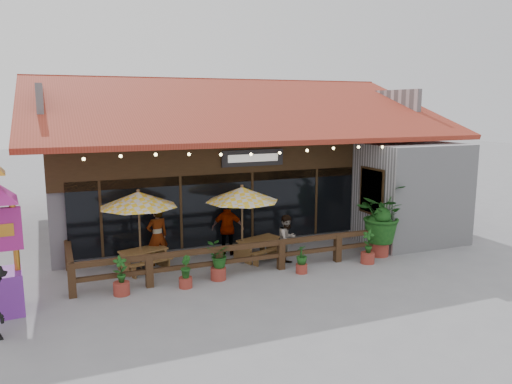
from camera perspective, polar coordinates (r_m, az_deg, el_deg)
name	(u,v)px	position (r m, az deg, el deg)	size (l,w,h in m)	color
ground	(288,262)	(16.10, 3.72, -8.03)	(100.00, 100.00, 0.00)	gray
restaurant_building	(227,169)	(21.71, -3.29, 2.60)	(15.50, 14.73, 6.09)	silver
patio_railing	(224,254)	(14.86, -3.68, -7.09)	(10.00, 2.60, 0.92)	#432C18
umbrella_left	(138,200)	(15.19, -13.29, -0.85)	(2.94, 2.94, 2.51)	brown
umbrella_right	(242,195)	(15.68, -1.61, -0.29)	(2.66, 2.66, 2.50)	brown
picnic_table_left	(143,256)	(15.58, -12.74, -7.17)	(1.66, 1.53, 0.66)	brown
picnic_table_right	(259,245)	(16.31, 0.37, -6.09)	(1.73, 1.61, 0.68)	brown
tropical_plant	(380,215)	(16.94, 14.03, -2.60)	(2.28, 2.30, 2.40)	maroon
diner_a	(157,236)	(15.87, -11.22, -4.97)	(0.68, 0.45, 1.86)	#342210
diner_b	(287,240)	(15.73, 3.58, -5.46)	(0.77, 0.60, 1.58)	#342210
diner_c	(228,228)	(16.64, -3.23, -4.16)	(1.07, 0.45, 1.83)	#342210
planter_a	(121,279)	(13.78, -15.17, -9.55)	(0.43, 0.43, 1.05)	maroon
planter_b	(185,273)	(13.96, -8.07, -9.20)	(0.37, 0.37, 0.90)	maroon
planter_c	(218,259)	(14.41, -4.35, -7.64)	(0.75, 0.68, 1.09)	maroon
planter_d	(302,260)	(15.03, 5.24, -7.72)	(0.42, 0.42, 0.85)	maroon
planter_e	(368,250)	(16.25, 12.66, -6.43)	(0.44, 0.46, 1.07)	maroon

